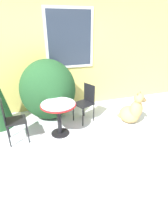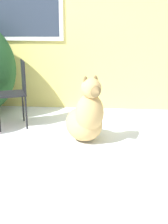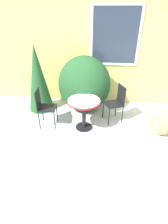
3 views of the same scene
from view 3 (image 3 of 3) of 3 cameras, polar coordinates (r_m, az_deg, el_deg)
The scene contains 8 objects.
ground_plane at distance 3.36m, azimuth 6.43°, elevation -13.81°, with size 16.00×16.00×0.00m, color silver.
house_wall at distance 4.68m, azimuth 7.84°, elevation 19.19°, with size 8.00×0.10×2.79m.
shrub_left at distance 4.38m, azimuth 0.13°, elevation 8.90°, with size 1.29×1.07×1.41m.
evergreen_bush at distance 4.55m, azimuth -14.81°, elevation 10.49°, with size 0.64×0.64×1.67m.
patio_table at distance 3.71m, azimuth 0.00°, elevation 1.83°, with size 0.70×0.70×0.70m.
patio_chair_near_table at distance 4.09m, azimuth 10.46°, elevation 3.28°, with size 0.50×0.50×0.87m.
patio_chair_far_side at distance 3.94m, azimuth -12.93°, elevation 1.88°, with size 0.41×0.41×0.87m.
dog at distance 4.00m, azimuth 24.44°, elevation -3.23°, with size 0.60×0.65×0.79m.
Camera 3 is at (-0.12, -2.38, 2.37)m, focal length 28.00 mm.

